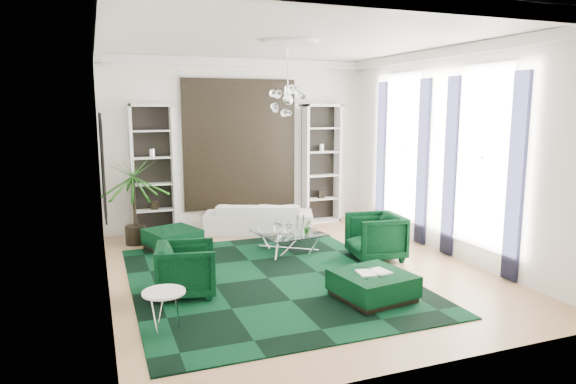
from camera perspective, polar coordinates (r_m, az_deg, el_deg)
name	(u,v)px	position (r m, az deg, el deg)	size (l,w,h in m)	color
floor	(297,271)	(8.77, 1.01, -8.79)	(6.00, 7.00, 0.02)	tan
ceiling	(298,37)	(8.40, 1.08, 16.80)	(6.00, 7.00, 0.02)	white
wall_back	(239,144)	(11.69, -5.41, 5.31)	(6.00, 0.02, 3.80)	white
wall_front	(428,191)	(5.31, 15.32, 0.07)	(6.00, 0.02, 3.80)	white
wall_left	(101,166)	(7.77, -20.04, 2.71)	(0.02, 7.00, 3.80)	white
wall_right	(449,153)	(9.89, 17.49, 4.17)	(0.02, 7.00, 3.80)	white
crown_molding	(298,45)	(8.39, 1.08, 16.06)	(6.00, 7.00, 0.18)	white
ceiling_medallion	(291,42)	(8.67, 0.31, 16.30)	(0.90, 0.90, 0.05)	white
tapestry	(240,144)	(11.64, -5.35, 5.29)	(2.50, 0.06, 2.80)	black
shelving_left	(153,171)	(11.18, -14.78, 2.27)	(0.90, 0.38, 2.80)	white
shelving_right	(321,164)	(12.21, 3.74, 3.15)	(0.90, 0.38, 2.80)	white
painting	(103,165)	(8.38, -19.82, 2.82)	(0.04, 1.30, 1.60)	black
window_near	(483,157)	(9.19, 20.86, 3.62)	(0.03, 1.10, 2.90)	white
curtain_near_a	(516,178)	(8.63, 24.01, 1.41)	(0.07, 0.30, 3.25)	black
curtain_near_b	(450,167)	(9.79, 17.60, 2.64)	(0.07, 0.30, 3.25)	black
window_far	(402,147)	(11.09, 12.61, 4.90)	(0.03, 1.10, 2.90)	white
curtain_far_a	(423,163)	(10.45, 14.75, 3.18)	(0.07, 0.30, 3.25)	black
curtain_far_b	(381,156)	(11.75, 10.33, 3.99)	(0.07, 0.30, 3.25)	black
rug	(268,279)	(8.36, -2.25, -9.59)	(4.20, 5.00, 0.02)	black
sofa	(259,218)	(11.22, -3.25, -2.90)	(2.32, 0.91, 0.68)	white
armchair_left	(186,269)	(7.71, -11.22, -8.44)	(0.83, 0.85, 0.78)	black
armchair_right	(376,236)	(9.45, 9.71, -4.90)	(0.89, 0.91, 0.83)	black
coffee_table	(289,242)	(9.81, 0.09, -5.57)	(1.12, 1.12, 0.39)	white
ottoman_side	(173,239)	(10.23, -12.71, -5.16)	(0.89, 0.89, 0.40)	black
ottoman_front	(373,286)	(7.57, 9.38, -10.28)	(0.98, 0.98, 0.39)	black
book	(373,272)	(7.50, 9.43, -8.74)	(0.47, 0.31, 0.03)	white
side_table	(165,312)	(6.63, -13.55, -12.82)	(0.53, 0.53, 0.51)	white
palm	(133,189)	(10.62, -16.79, 0.31)	(1.40, 1.40, 2.24)	#1C5614
chandelier	(288,100)	(8.78, -0.03, 10.20)	(0.72, 0.72, 0.65)	white
table_plant	(307,227)	(9.62, 2.15, -3.88)	(0.15, 0.12, 0.26)	#1C5614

